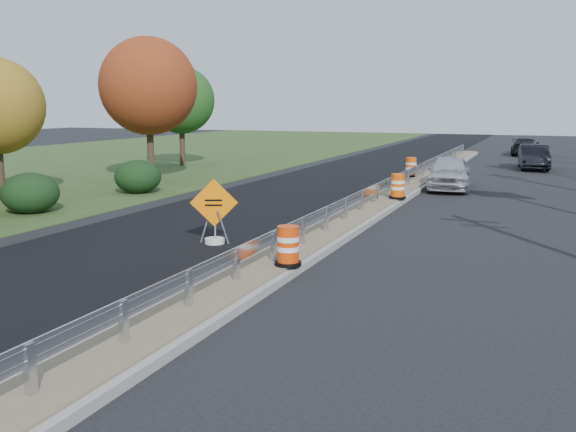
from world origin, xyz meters
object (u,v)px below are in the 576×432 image
at_px(caution_sign, 214,227).
at_px(barrel_median_near, 288,247).
at_px(barrel_median_far, 411,167).
at_px(car_dark_far, 526,146).
at_px(car_silver, 449,172).
at_px(barrel_median_mid, 398,187).
at_px(car_dark_mid, 534,157).

xyz_separation_m(caution_sign, barrel_median_near, (3.24, -2.33, 0.20)).
xyz_separation_m(barrel_median_far, car_dark_far, (4.89, 20.46, -0.02)).
bearing_deg(caution_sign, barrel_median_far, 59.03).
xyz_separation_m(barrel_median_near, car_silver, (1.25, 17.06, 0.12)).
bearing_deg(car_silver, caution_sign, -112.85).
bearing_deg(barrel_median_far, barrel_median_mid, -82.21).
bearing_deg(car_dark_far, car_silver, 85.97).
relative_size(car_silver, car_dark_mid, 1.03).
distance_m(caution_sign, car_dark_far, 38.49).
bearing_deg(barrel_median_far, car_dark_far, 76.57).
bearing_deg(barrel_median_near, car_silver, 85.81).
height_order(caution_sign, car_dark_mid, caution_sign).
distance_m(barrel_median_mid, car_dark_far, 28.75).
distance_m(barrel_median_near, barrel_median_far, 19.73).
distance_m(barrel_median_mid, barrel_median_far, 8.12).
bearing_deg(car_dark_mid, caution_sign, -112.97).
distance_m(caution_sign, barrel_median_near, 4.00).
height_order(car_silver, car_dark_mid, car_silver).
bearing_deg(car_dark_far, car_dark_mid, 96.67).
height_order(barrel_median_near, car_dark_far, car_dark_far).
relative_size(barrel_median_near, car_silver, 0.20).
bearing_deg(car_dark_mid, barrel_median_mid, -111.60).
xyz_separation_m(caution_sign, barrel_median_mid, (3.24, 9.33, 0.23)).
distance_m(car_silver, car_dark_far, 23.25).
relative_size(barrel_median_mid, car_dark_mid, 0.22).
distance_m(barrel_median_far, car_silver, 3.54).
distance_m(barrel_median_near, barrel_median_mid, 11.66).
relative_size(barrel_median_mid, car_dark_far, 0.21).
relative_size(caution_sign, car_dark_mid, 0.41).
height_order(car_dark_mid, car_dark_far, car_dark_mid).
relative_size(barrel_median_far, car_silver, 0.21).
distance_m(barrel_median_far, car_dark_far, 21.04).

